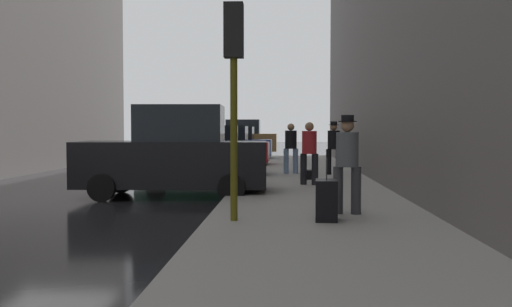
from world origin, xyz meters
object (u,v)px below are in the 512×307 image
pedestrian_in_jeans (291,146)px  fire_hydrant (251,172)px  duffel_bag (306,175)px  parked_dark_green_sedan (204,153)px  parked_black_suv (174,155)px  parked_blue_sedan (232,145)px  pedestrian_with_beanie (347,159)px  pedestrian_in_red_jacket (309,150)px  parked_bronze_suv (241,139)px  rolling_suitcase (326,200)px  pedestrian_with_fedora (334,145)px  traffic_light (234,64)px  parked_red_hatchback (221,148)px

pedestrian_in_jeans → fire_hydrant: bearing=-105.2°
duffel_bag → parked_dark_green_sedan: bearing=153.3°
parked_black_suv → parked_blue_sedan: 15.92m
pedestrian_in_jeans → parked_blue_sedan: bearing=106.0°
pedestrian_with_beanie → parked_black_suv: bearing=136.7°
parked_blue_sedan → pedestrian_in_red_jacket: (3.38, -14.19, 0.26)m
parked_bronze_suv → pedestrian_in_red_jacket: size_ratio=2.70×
parked_dark_green_sedan → parked_bronze_suv: bearing=90.0°
pedestrian_with_beanie → pedestrian_in_jeans: 9.32m
parked_dark_green_sedan → duffel_bag: 3.82m
rolling_suitcase → duffel_bag: bearing=90.1°
parked_blue_sedan → pedestrian_in_jeans: size_ratio=2.48×
parked_dark_green_sedan → rolling_suitcase: parked_dark_green_sedan is taller
pedestrian_with_fedora → rolling_suitcase: (-0.96, -9.57, -0.65)m
pedestrian_with_fedora → traffic_light: bearing=-104.5°
parked_dark_green_sedan → pedestrian_with_fedora: size_ratio=2.37×
pedestrian_in_red_jacket → rolling_suitcase: bearing=-89.9°
parked_dark_green_sedan → pedestrian_with_beanie: pedestrian_with_beanie is taller
parked_black_suv → parked_bronze_suv: same height
parked_black_suv → pedestrian_with_fedora: parked_black_suv is taller
parked_blue_sedan → pedestrian_with_fedora: (4.35, -10.70, 0.29)m
parked_dark_green_sedan → traffic_light: (1.85, -9.58, 1.91)m
parked_black_suv → rolling_suitcase: bearing=-52.0°
parked_bronze_suv → pedestrian_in_jeans: bearing=-79.7°
parked_red_hatchback → fire_hydrant: parked_red_hatchback is taller
parked_black_suv → parked_dark_green_sedan: size_ratio=1.11×
parked_dark_green_sedan → pedestrian_in_red_jacket: bearing=-45.4°
parked_black_suv → pedestrian_with_beanie: size_ratio=2.62×
fire_hydrant → parked_dark_green_sedan: bearing=116.4°
parked_red_hatchback → pedestrian_with_beanie: (3.82, -14.21, 0.29)m
duffel_bag → pedestrian_with_fedora: bearing=61.2°
pedestrian_in_red_jacket → pedestrian_with_beanie: bearing=-85.3°
parked_black_suv → pedestrian_with_beanie: 5.25m
pedestrian_with_fedora → duffel_bag: pedestrian_with_fedora is taller
parked_blue_sedan → rolling_suitcase: parked_blue_sedan is taller
parked_black_suv → pedestrian_with_beanie: (3.82, -3.60, 0.10)m
parked_bronze_suv → pedestrian_in_red_jacket: bearing=-80.5°
parked_red_hatchback → parked_bronze_suv: 11.28m
pedestrian_with_fedora → pedestrian_in_red_jacket: bearing=-105.5°
pedestrian_with_beanie → pedestrian_in_jeans: pedestrian_with_beanie is taller
fire_hydrant → parked_red_hatchback: bearing=101.2°
parked_dark_green_sedan → parked_black_suv: bearing=-90.0°
fire_hydrant → pedestrian_with_fedora: 4.54m
parked_red_hatchback → pedestrian_with_fedora: bearing=-51.0°
parked_red_hatchback → parked_dark_green_sedan: bearing=-90.0°
parked_blue_sedan → pedestrian_with_fedora: size_ratio=2.38×
fire_hydrant → pedestrian_with_fedora: (2.55, 3.70, 0.64)m
pedestrian_with_beanie → parked_blue_sedan: bearing=101.1°
parked_black_suv → parked_blue_sedan: parked_black_suv is taller
parked_bronze_suv → traffic_light: traffic_light is taller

